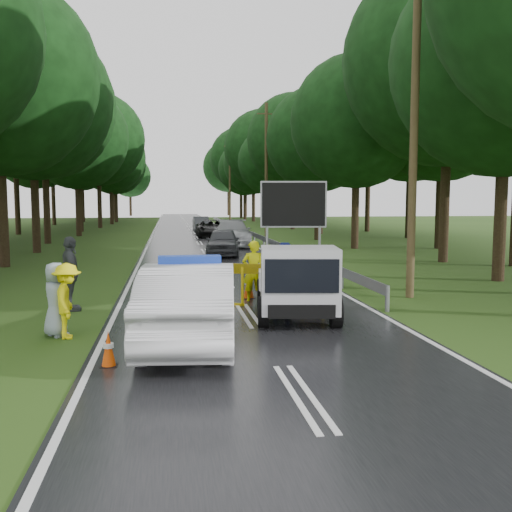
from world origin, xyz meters
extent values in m
plane|color=#264413|center=(0.00, 0.00, 0.00)|extent=(160.00, 160.00, 0.00)
cube|color=black|center=(0.00, 30.00, 0.01)|extent=(7.00, 140.00, 0.02)
cylinder|color=gray|center=(3.70, 0.00, 0.35)|extent=(0.12, 0.12, 0.70)
cube|color=gray|center=(3.70, 30.00, 0.55)|extent=(0.05, 60.00, 0.30)
cylinder|color=#4E3C24|center=(5.20, 2.00, 5.00)|extent=(0.24, 0.24, 10.00)
cylinder|color=#4E3C24|center=(5.20, 28.00, 5.00)|extent=(0.24, 0.24, 10.00)
cube|color=#4E3C24|center=(5.20, 28.00, 9.20)|extent=(1.40, 0.08, 0.08)
cylinder|color=#4E3C24|center=(5.20, 54.00, 5.00)|extent=(0.24, 0.24, 10.00)
cube|color=#4E3C24|center=(5.20, 54.00, 9.20)|extent=(1.40, 0.08, 0.08)
imported|color=silver|center=(-1.55, -2.67, 0.83)|extent=(2.25, 5.19, 1.66)
cube|color=#1938A5|center=(-1.55, -2.67, 1.74)|extent=(1.27, 0.47, 0.17)
cube|color=gray|center=(1.25, 0.24, 0.48)|extent=(2.28, 3.92, 0.22)
cube|color=silver|center=(1.38, 1.11, 0.84)|extent=(2.14, 2.36, 0.48)
cube|color=silver|center=(1.02, -1.33, 1.10)|extent=(1.95, 1.65, 1.50)
cube|color=black|center=(0.91, -2.04, 1.28)|extent=(1.62, 0.27, 0.75)
cube|color=black|center=(1.33, 0.76, 2.82)|extent=(1.67, 0.35, 1.14)
cylinder|color=black|center=(0.17, -1.38, 0.37)|extent=(0.35, 0.77, 0.74)
cylinder|color=black|center=(1.82, -1.62, 0.37)|extent=(0.35, 0.77, 0.74)
cylinder|color=black|center=(0.58, 1.41, 0.37)|extent=(0.35, 0.77, 0.74)
cylinder|color=black|center=(2.23, 1.16, 0.37)|extent=(0.35, 0.77, 0.74)
cube|color=#DDC00C|center=(-0.50, 1.48, 0.55)|extent=(0.09, 0.09, 1.11)
cube|color=#DDC00C|center=(0.02, 1.29, 0.55)|extent=(0.09, 0.09, 1.11)
cube|color=#DDC00C|center=(1.58, 0.71, 0.55)|extent=(0.09, 0.09, 1.11)
cube|color=#DDC00C|center=(2.10, 0.52, 0.55)|extent=(0.09, 0.09, 1.11)
cube|color=#F2CC00|center=(0.80, 1.00, 1.05)|extent=(2.72, 1.06, 0.28)
imported|color=#F9FF0D|center=(0.43, 2.00, 0.89)|extent=(0.66, 0.44, 1.78)
imported|color=#1828A0|center=(1.12, 0.63, 0.90)|extent=(0.97, 0.80, 1.81)
imported|color=#FFEF0D|center=(-4.11, -1.71, 0.81)|extent=(0.72, 1.11, 1.61)
imported|color=#42464A|center=(-4.55, 1.37, 0.99)|extent=(0.79, 1.25, 1.98)
imported|color=#8E9EAB|center=(-4.39, -1.50, 0.80)|extent=(0.88, 0.94, 1.61)
imported|color=#3F4146|center=(0.80, 15.60, 0.72)|extent=(2.16, 4.37, 1.43)
imported|color=gray|center=(1.94, 21.60, 0.82)|extent=(2.83, 5.86, 1.65)
imported|color=black|center=(1.24, 30.39, 0.67)|extent=(2.25, 4.84, 1.34)
imported|color=#3F4146|center=(0.96, 39.56, 0.66)|extent=(1.49, 4.04, 1.32)
cube|color=black|center=(-3.03, -4.00, 0.01)|extent=(0.30, 0.30, 0.03)
cone|color=#E54807|center=(-3.03, -4.00, 0.33)|extent=(0.25, 0.25, 0.63)
cube|color=black|center=(-0.67, 0.49, 0.02)|extent=(0.39, 0.39, 0.03)
cone|color=#E54807|center=(-0.67, 0.49, 0.42)|extent=(0.32, 0.32, 0.80)
cube|color=black|center=(0.36, 2.50, 0.02)|extent=(0.38, 0.38, 0.03)
cone|color=#E54807|center=(0.36, 2.50, 0.42)|extent=(0.32, 0.32, 0.79)
cube|color=black|center=(-2.50, 2.18, 0.01)|extent=(0.33, 0.33, 0.03)
cone|color=#E54807|center=(-2.50, 2.18, 0.36)|extent=(0.27, 0.27, 0.67)
cube|color=black|center=(2.44, 3.78, 0.02)|extent=(0.37, 0.37, 0.03)
cone|color=#E54807|center=(2.44, 3.78, 0.40)|extent=(0.31, 0.31, 0.77)
camera|label=1|loc=(-1.93, -14.11, 2.96)|focal=40.00mm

